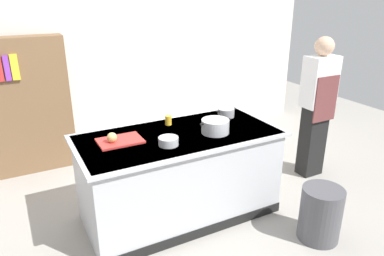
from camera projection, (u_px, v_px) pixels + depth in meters
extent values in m
plane|color=#9E9991|center=(180.00, 213.00, 3.82)|extent=(10.00, 10.00, 0.00)
cube|color=silver|center=(112.00, 44.00, 5.01)|extent=(6.40, 0.12, 3.00)
cube|color=#B7BABF|center=(179.00, 175.00, 3.65)|extent=(1.90, 0.90, 0.90)
cube|color=#B7BABF|center=(179.00, 136.00, 3.50)|extent=(1.98, 0.98, 0.03)
cube|color=black|center=(201.00, 233.00, 3.42)|extent=(1.90, 0.01, 0.10)
cube|color=red|center=(120.00, 141.00, 3.31)|extent=(0.40, 0.28, 0.02)
sphere|color=tan|center=(112.00, 138.00, 3.24)|extent=(0.09, 0.09, 0.09)
cylinder|color=#B7BABF|center=(215.00, 126.00, 3.50)|extent=(0.27, 0.27, 0.13)
cube|color=black|center=(202.00, 124.00, 3.42)|extent=(0.04, 0.02, 0.01)
cube|color=black|center=(228.00, 119.00, 3.55)|extent=(0.04, 0.02, 0.01)
cylinder|color=#99999E|center=(226.00, 113.00, 3.95)|extent=(0.18, 0.18, 0.09)
cube|color=black|center=(218.00, 111.00, 3.90)|extent=(0.04, 0.02, 0.01)
cube|color=black|center=(234.00, 108.00, 3.99)|extent=(0.04, 0.02, 0.01)
cylinder|color=#B7BABF|center=(168.00, 141.00, 3.24)|extent=(0.18, 0.18, 0.07)
cylinder|color=yellow|center=(168.00, 120.00, 3.72)|extent=(0.07, 0.07, 0.10)
cylinder|color=#4C4C51|center=(320.00, 214.00, 3.35)|extent=(0.38, 0.38, 0.52)
cube|color=black|center=(312.00, 141.00, 4.49)|extent=(0.28, 0.20, 0.90)
cube|color=white|center=(320.00, 82.00, 4.22)|extent=(0.38, 0.24, 0.60)
sphere|color=#D3AA8C|center=(325.00, 46.00, 4.07)|extent=(0.22, 0.22, 0.22)
cube|color=brown|center=(326.00, 99.00, 4.18)|extent=(0.34, 0.02, 0.54)
cube|color=brown|center=(24.00, 107.00, 4.45)|extent=(1.10, 0.28, 1.70)
cube|color=purple|center=(7.00, 68.00, 4.08)|extent=(0.06, 0.03, 0.29)
cube|color=yellow|center=(15.00, 67.00, 4.11)|extent=(0.08, 0.03, 0.30)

